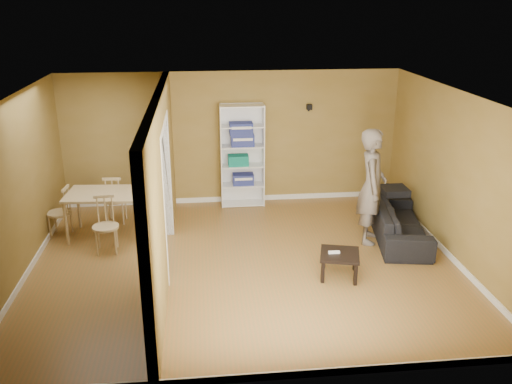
% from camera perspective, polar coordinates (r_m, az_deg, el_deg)
% --- Properties ---
extents(room_shell, '(6.50, 6.50, 6.50)m').
position_cam_1_polar(room_shell, '(7.97, -1.28, 0.81)').
color(room_shell, '#8F5E2D').
rests_on(room_shell, ground).
extents(partition, '(0.22, 5.50, 2.60)m').
position_cam_1_polar(partition, '(7.97, -9.91, 0.50)').
color(partition, olive).
rests_on(partition, ground).
extents(wall_speaker, '(0.10, 0.10, 0.10)m').
position_cam_1_polar(wall_speaker, '(10.61, 5.63, 8.90)').
color(wall_speaker, black).
rests_on(wall_speaker, room_shell).
extents(sofa, '(2.13, 1.19, 0.77)m').
position_cam_1_polar(sofa, '(9.50, 14.88, -2.57)').
color(sofa, black).
rests_on(sofa, ground).
extents(person, '(0.98, 0.86, 2.27)m').
position_cam_1_polar(person, '(9.04, 12.17, 1.58)').
color(person, slate).
rests_on(person, ground).
extents(bookshelf, '(0.84, 0.37, 2.00)m').
position_cam_1_polar(bookshelf, '(10.56, -1.48, 3.90)').
color(bookshelf, white).
rests_on(bookshelf, ground).
extents(paper_box_navy_a, '(0.41, 0.26, 0.21)m').
position_cam_1_polar(paper_box_navy_a, '(10.65, -1.37, 1.38)').
color(paper_box_navy_a, navy).
rests_on(paper_box_navy_a, bookshelf).
extents(paper_box_teal, '(0.39, 0.25, 0.20)m').
position_cam_1_polar(paper_box_teal, '(10.53, -1.87, 3.36)').
color(paper_box_teal, teal).
rests_on(paper_box_teal, bookshelf).
extents(paper_box_navy_b, '(0.44, 0.29, 0.22)m').
position_cam_1_polar(paper_box_navy_b, '(10.42, -1.44, 5.51)').
color(paper_box_navy_b, navy).
rests_on(paper_box_navy_b, bookshelf).
extents(paper_box_navy_c, '(0.44, 0.29, 0.22)m').
position_cam_1_polar(paper_box_navy_c, '(10.37, -1.59, 6.71)').
color(paper_box_navy_c, '#201E4B').
rests_on(paper_box_navy_c, bookshelf).
extents(coffee_table, '(0.56, 0.56, 0.37)m').
position_cam_1_polar(coffee_table, '(8.07, 8.80, -6.75)').
color(coffee_table, black).
rests_on(coffee_table, ground).
extents(game_controller, '(0.17, 0.04, 0.03)m').
position_cam_1_polar(game_controller, '(8.03, 8.22, -6.30)').
color(game_controller, white).
rests_on(game_controller, coffee_table).
extents(dining_table, '(1.26, 0.84, 0.79)m').
position_cam_1_polar(dining_table, '(9.51, -15.64, -0.52)').
color(dining_table, '#BFAD89').
rests_on(dining_table, ground).
extents(chair_left, '(0.45, 0.45, 0.89)m').
position_cam_1_polar(chair_left, '(9.85, -20.03, -1.94)').
color(chair_left, tan).
rests_on(chair_left, ground).
extents(chair_near, '(0.45, 0.45, 0.92)m').
position_cam_1_polar(chair_near, '(8.99, -15.57, -3.40)').
color(chair_near, '#D2B789').
rests_on(chair_near, ground).
extents(chair_far, '(0.44, 0.44, 0.91)m').
position_cam_1_polar(chair_far, '(10.15, -14.58, -0.66)').
color(chair_far, tan).
rests_on(chair_far, ground).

